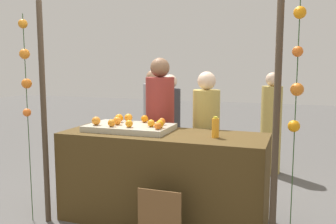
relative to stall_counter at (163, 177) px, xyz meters
The scene contains 25 objects.
ground_plane 0.46m from the stall_counter, ahead, with size 24.00×24.00×0.00m, color #565451.
stall_counter is the anchor object (origin of this frame).
orange_tray 0.63m from the stall_counter, behind, with size 0.89×0.54×0.06m, color #B2AD99.
orange_0 0.57m from the stall_counter, 111.05° to the right, with size 0.08×0.08×0.08m, color orange.
orange_1 0.58m from the stall_counter, 115.54° to the left, with size 0.08×0.08×0.08m, color orange.
orange_2 0.79m from the stall_counter, 155.84° to the left, with size 0.09×0.09×0.09m, color orange.
orange_3 0.58m from the stall_counter, behind, with size 0.08×0.08×0.08m, color orange.
orange_4 0.68m from the stall_counter, 142.40° to the left, with size 0.08×0.08×0.08m, color orange.
orange_5 0.58m from the stall_counter, 93.89° to the right, with size 0.07×0.07×0.07m, color orange.
orange_6 0.66m from the stall_counter, 160.79° to the right, with size 0.08×0.08×0.08m, color orange.
orange_7 0.92m from the stall_counter, behind, with size 0.09×0.09×0.09m, color orange.
orange_8 0.82m from the stall_counter, 165.30° to the left, with size 0.09×0.09×0.09m, color orange.
orange_9 0.77m from the stall_counter, behind, with size 0.09×0.09×0.09m, color orange.
orange_10 0.78m from the stall_counter, 164.89° to the right, with size 0.08×0.08×0.08m, color orange.
juice_bottle 0.79m from the stall_counter, ahead, with size 0.07×0.07×0.20m.
chalkboard_sign 0.66m from the stall_counter, 72.76° to the right, with size 0.40×0.03×0.56m.
vendor_left 0.76m from the stall_counter, 113.23° to the left, with size 0.34×0.34×1.70m.
vendor_right 0.73m from the stall_counter, 64.01° to the left, with size 0.31×0.31×1.55m.
crowd_person_0 1.90m from the stall_counter, 114.71° to the left, with size 0.31×0.31×1.54m.
crowd_person_1 1.51m from the stall_counter, 106.42° to the left, with size 0.30×0.30×1.48m.
crowd_person_2 2.34m from the stall_counter, 66.61° to the left, with size 0.30×0.30×1.51m.
canopy_post_left 1.37m from the stall_counter, 159.56° to the right, with size 0.06×0.06×2.25m, color #473828.
canopy_post_right 1.37m from the stall_counter, 20.44° to the right, with size 0.06×0.06×2.25m, color #473828.
garland_strand_left 1.77m from the stall_counter, 159.61° to the right, with size 0.11×0.11×2.12m.
garland_strand_right 1.73m from the stall_counter, 19.40° to the right, with size 0.11×0.11×2.12m.
Camera 1 is at (1.29, -3.51, 1.64)m, focal length 39.75 mm.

